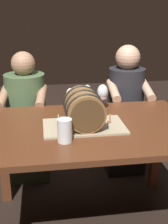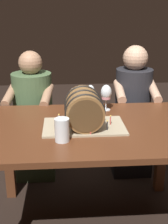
{
  "view_description": "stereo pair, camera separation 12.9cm",
  "coord_description": "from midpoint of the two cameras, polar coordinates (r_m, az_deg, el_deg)",
  "views": [
    {
      "loc": [
        -0.3,
        -1.7,
        1.46
      ],
      "look_at": [
        -0.05,
        -0.02,
        0.85
      ],
      "focal_mm": 47.79,
      "sensor_mm": 36.0,
      "label": 1
    },
    {
      "loc": [
        -0.17,
        -1.72,
        1.46
      ],
      "look_at": [
        -0.05,
        -0.02,
        0.85
      ],
      "focal_mm": 47.79,
      "sensor_mm": 36.0,
      "label": 2
    }
  ],
  "objects": [
    {
      "name": "wine_glass_white",
      "position": [
        2.09,
        -1.15,
        3.31
      ],
      "size": [
        0.07,
        0.07,
        0.19
      ],
      "color": "white",
      "rests_on": "dining_table"
    },
    {
      "name": "dining_table",
      "position": [
        1.91,
        -0.57,
        -5.79
      ],
      "size": [
        1.34,
        0.89,
        0.75
      ],
      "color": "#562D19",
      "rests_on": "ground"
    },
    {
      "name": "ground_plane",
      "position": [
        2.26,
        -0.51,
        -20.56
      ],
      "size": [
        8.0,
        8.0,
        0.0
      ],
      "primitive_type": "plane",
      "color": "black"
    },
    {
      "name": "beer_pint",
      "position": [
        1.64,
        -5.97,
        -3.73
      ],
      "size": [
        0.08,
        0.08,
        0.13
      ],
      "color": "white",
      "rests_on": "dining_table"
    },
    {
      "name": "person_seated_right",
      "position": [
        2.68,
        6.48,
        -0.94
      ],
      "size": [
        0.36,
        0.46,
        1.16
      ],
      "color": "black",
      "rests_on": "ground"
    },
    {
      "name": "wine_glass_empty",
      "position": [
        2.09,
        -4.34,
        3.13
      ],
      "size": [
        0.07,
        0.07,
        0.17
      ],
      "color": "white",
      "rests_on": "dining_table"
    },
    {
      "name": "person_seated_left",
      "position": [
        2.61,
        -12.22,
        -2.1
      ],
      "size": [
        0.4,
        0.49,
        1.12
      ],
      "color": "#2A3A24",
      "rests_on": "ground"
    },
    {
      "name": "wine_glass_rose",
      "position": [
        2.12,
        1.83,
        3.65
      ],
      "size": [
        0.08,
        0.08,
        0.19
      ],
      "color": "white",
      "rests_on": "dining_table"
    },
    {
      "name": "barrel_cake",
      "position": [
        1.81,
        -2.05,
        0.31
      ],
      "size": [
        0.5,
        0.31,
        0.24
      ],
      "color": "tan",
      "rests_on": "dining_table"
    }
  ]
}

